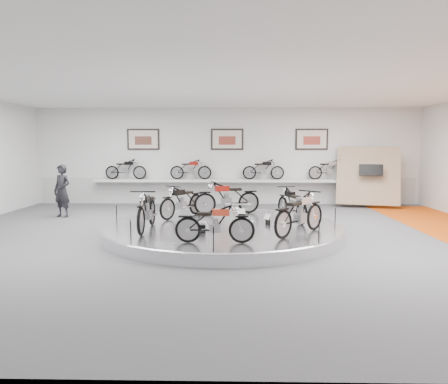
{
  "coord_description": "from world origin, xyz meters",
  "views": [
    {
      "loc": [
        0.27,
        -11.27,
        2.42
      ],
      "look_at": [
        0.01,
        0.6,
        1.17
      ],
      "focal_mm": 35.0,
      "sensor_mm": 36.0,
      "label": 1
    }
  ],
  "objects_px": {
    "shelf": "(227,181)",
    "bike_f": "(300,213)",
    "display_platform": "(223,231)",
    "bike_a": "(292,204)",
    "bike_d": "(147,210)",
    "bike_c": "(182,201)",
    "visitor": "(62,191)",
    "bike_b": "(227,198)",
    "bike_e": "(215,223)"
  },
  "relations": [
    {
      "from": "bike_c",
      "to": "bike_e",
      "type": "bearing_deg",
      "value": 50.91
    },
    {
      "from": "bike_a",
      "to": "bike_b",
      "type": "xyz_separation_m",
      "value": [
        -1.86,
        1.14,
        0.04
      ]
    },
    {
      "from": "shelf",
      "to": "bike_a",
      "type": "distance_m",
      "value": 5.96
    },
    {
      "from": "display_platform",
      "to": "bike_b",
      "type": "distance_m",
      "value": 2.02
    },
    {
      "from": "bike_c",
      "to": "visitor",
      "type": "relative_size",
      "value": 0.92
    },
    {
      "from": "bike_c",
      "to": "bike_d",
      "type": "xyz_separation_m",
      "value": [
        -0.66,
        -2.03,
        0.04
      ]
    },
    {
      "from": "bike_f",
      "to": "shelf",
      "type": "bearing_deg",
      "value": 54.11
    },
    {
      "from": "bike_d",
      "to": "bike_e",
      "type": "height_order",
      "value": "bike_d"
    },
    {
      "from": "display_platform",
      "to": "bike_a",
      "type": "distance_m",
      "value": 2.17
    },
    {
      "from": "bike_a",
      "to": "visitor",
      "type": "bearing_deg",
      "value": 56.02
    },
    {
      "from": "display_platform",
      "to": "bike_a",
      "type": "height_order",
      "value": "bike_a"
    },
    {
      "from": "bike_e",
      "to": "visitor",
      "type": "distance_m",
      "value": 7.56
    },
    {
      "from": "shelf",
      "to": "bike_a",
      "type": "xyz_separation_m",
      "value": [
        1.94,
        -5.63,
        -0.22
      ]
    },
    {
      "from": "bike_b",
      "to": "bike_f",
      "type": "distance_m",
      "value": 3.58
    },
    {
      "from": "shelf",
      "to": "visitor",
      "type": "distance_m",
      "value": 6.49
    },
    {
      "from": "shelf",
      "to": "bike_e",
      "type": "relative_size",
      "value": 7.4
    },
    {
      "from": "visitor",
      "to": "bike_d",
      "type": "bearing_deg",
      "value": -22.82
    },
    {
      "from": "visitor",
      "to": "bike_a",
      "type": "bearing_deg",
      "value": 6.32
    },
    {
      "from": "display_platform",
      "to": "bike_e",
      "type": "height_order",
      "value": "bike_e"
    },
    {
      "from": "display_platform",
      "to": "bike_a",
      "type": "xyz_separation_m",
      "value": [
        1.94,
        0.77,
        0.63
      ]
    },
    {
      "from": "bike_b",
      "to": "bike_f",
      "type": "relative_size",
      "value": 1.01
    },
    {
      "from": "shelf",
      "to": "bike_f",
      "type": "distance_m",
      "value": 7.83
    },
    {
      "from": "shelf",
      "to": "bike_d",
      "type": "distance_m",
      "value": 7.4
    },
    {
      "from": "bike_a",
      "to": "bike_f",
      "type": "height_order",
      "value": "bike_f"
    },
    {
      "from": "bike_f",
      "to": "display_platform",
      "type": "bearing_deg",
      "value": 97.54
    },
    {
      "from": "bike_b",
      "to": "visitor",
      "type": "height_order",
      "value": "visitor"
    },
    {
      "from": "bike_d",
      "to": "bike_f",
      "type": "height_order",
      "value": "bike_d"
    },
    {
      "from": "visitor",
      "to": "bike_c",
      "type": "bearing_deg",
      "value": 0.9
    },
    {
      "from": "bike_d",
      "to": "shelf",
      "type": "bearing_deg",
      "value": 164.87
    },
    {
      "from": "shelf",
      "to": "bike_f",
      "type": "xyz_separation_m",
      "value": [
        1.86,
        -7.6,
        -0.18
      ]
    },
    {
      "from": "bike_c",
      "to": "bike_f",
      "type": "relative_size",
      "value": 0.94
    },
    {
      "from": "bike_b",
      "to": "bike_d",
      "type": "xyz_separation_m",
      "value": [
        -1.99,
        -2.65,
        0.0
      ]
    },
    {
      "from": "bike_c",
      "to": "visitor",
      "type": "distance_m",
      "value": 4.67
    },
    {
      "from": "bike_d",
      "to": "visitor",
      "type": "relative_size",
      "value": 0.99
    },
    {
      "from": "visitor",
      "to": "bike_e",
      "type": "bearing_deg",
      "value": -20.59
    },
    {
      "from": "display_platform",
      "to": "bike_e",
      "type": "xyz_separation_m",
      "value": [
        -0.14,
        -2.18,
        0.59
      ]
    },
    {
      "from": "bike_a",
      "to": "bike_d",
      "type": "distance_m",
      "value": 4.14
    },
    {
      "from": "bike_e",
      "to": "bike_c",
      "type": "bearing_deg",
      "value": 109.0
    },
    {
      "from": "bike_a",
      "to": "bike_e",
      "type": "distance_m",
      "value": 3.6
    },
    {
      "from": "shelf",
      "to": "bike_e",
      "type": "distance_m",
      "value": 8.58
    },
    {
      "from": "bike_a",
      "to": "visitor",
      "type": "xyz_separation_m",
      "value": [
        -7.51,
        2.31,
        0.12
      ]
    },
    {
      "from": "display_platform",
      "to": "bike_f",
      "type": "relative_size",
      "value": 3.63
    },
    {
      "from": "bike_a",
      "to": "bike_b",
      "type": "height_order",
      "value": "bike_b"
    },
    {
      "from": "bike_b",
      "to": "display_platform",
      "type": "bearing_deg",
      "value": 71.73
    },
    {
      "from": "bike_b",
      "to": "bike_f",
      "type": "height_order",
      "value": "bike_b"
    },
    {
      "from": "display_platform",
      "to": "visitor",
      "type": "bearing_deg",
      "value": 151.08
    },
    {
      "from": "bike_a",
      "to": "bike_c",
      "type": "xyz_separation_m",
      "value": [
        -3.19,
        0.52,
        0.01
      ]
    },
    {
      "from": "display_platform",
      "to": "bike_c",
      "type": "bearing_deg",
      "value": 134.33
    },
    {
      "from": "display_platform",
      "to": "bike_f",
      "type": "xyz_separation_m",
      "value": [
        1.86,
        -1.2,
        0.67
      ]
    },
    {
      "from": "bike_a",
      "to": "bike_c",
      "type": "bearing_deg",
      "value": 63.85
    }
  ]
}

